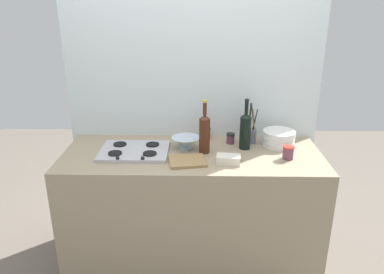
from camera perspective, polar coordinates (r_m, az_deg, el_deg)
The scene contains 14 objects.
ground_plane at distance 3.05m, azimuth 0.00°, elevation -18.22°, with size 6.00×6.00×0.00m, color #6B6056.
counter_block at distance 2.79m, azimuth 0.00°, elevation -11.01°, with size 1.80×0.70×0.90m, color tan.
backsplash_panel at distance 2.84m, azimuth 0.15°, elevation 6.37°, with size 1.90×0.06×2.43m, color silver.
stovetop_hob at distance 2.62m, azimuth -8.84°, elevation -2.11°, with size 0.47×0.36×0.04m.
plate_stack at distance 2.77m, azimuth 13.14°, elevation -0.17°, with size 0.24×0.24×0.11m.
wine_bottle_leftmost at distance 2.64m, azimuth 8.20°, elevation 1.06°, with size 0.08×0.08×0.36m.
wine_bottle_mid_left at distance 2.54m, azimuth 1.94°, elevation 0.66°, with size 0.08×0.08×0.38m.
mixing_bowl at distance 2.64m, azimuth -0.98°, elevation -0.83°, with size 0.20×0.20×0.09m.
butter_dish at distance 2.43m, azimuth 5.61°, elevation -3.47°, with size 0.15×0.09×0.06m, color silver.
utensil_crock at distance 2.78m, azimuth 9.04°, elevation 0.44°, with size 0.08×0.08×0.31m.
condiment_jar_front at distance 2.76m, azimuth 5.93°, elevation -0.19°, with size 0.06×0.06×0.08m.
condiment_jar_rear at distance 2.82m, azimuth 2.20°, elevation 0.56°, with size 0.07×0.07×0.09m.
condiment_jar_spare at distance 2.56m, azimuth 14.56°, elevation -2.31°, with size 0.08×0.08×0.09m.
cutting_board at distance 2.44m, azimuth -0.73°, elevation -3.72°, with size 0.24×0.20×0.02m, color #9E7A4C.
Camera 1 is at (0.05, -2.37, 1.92)m, focal length 34.70 mm.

